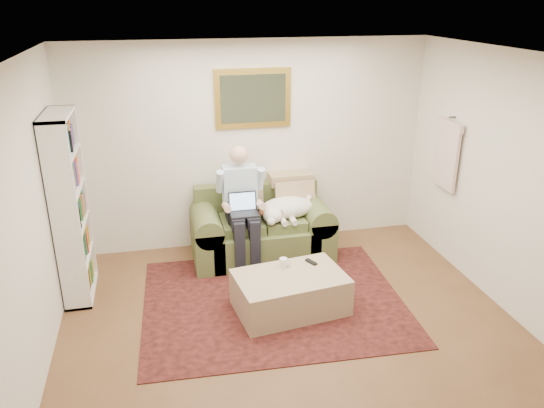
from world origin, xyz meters
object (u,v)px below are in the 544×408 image
object	(u,v)px
sleeping_dog	(287,208)
bookshelf	(70,208)
coffee_mug	(283,263)
seated_man	(243,209)
ottoman	(290,293)
laptop	(243,208)
sofa	(261,234)

from	to	relation	value
sleeping_dog	bookshelf	world-z (taller)	bookshelf
sleeping_dog	coffee_mug	size ratio (longest dim) A/B	7.02
seated_man	bookshelf	distance (m)	1.91
ottoman	sleeping_dog	bearing A→B (deg)	77.42
sleeping_dog	ottoman	world-z (taller)	sleeping_dog
laptop	ottoman	distance (m)	1.24
sofa	sleeping_dog	world-z (taller)	sofa
sofa	laptop	size ratio (longest dim) A/B	5.15
sofa	laptop	world-z (taller)	laptop
sofa	sleeping_dog	bearing A→B (deg)	-15.74
sofa	ottoman	xyz separation A→B (m)	(0.04, -1.29, -0.09)
seated_man	sleeping_dog	xyz separation A→B (m)	(0.56, 0.07, -0.07)
ottoman	bookshelf	world-z (taller)	bookshelf
sleeping_dog	bookshelf	size ratio (longest dim) A/B	0.35
sleeping_dog	ottoman	bearing A→B (deg)	-102.58
ottoman	coffee_mug	xyz separation A→B (m)	(-0.03, 0.19, 0.25)
laptop	ottoman	bearing A→B (deg)	-74.73
sofa	seated_man	bearing A→B (deg)	-148.55
seated_man	laptop	distance (m)	0.07
laptop	sleeping_dog	distance (m)	0.59
ottoman	bookshelf	distance (m)	2.46
laptop	ottoman	size ratio (longest dim) A/B	0.30
seated_man	sofa	bearing A→B (deg)	31.45
sofa	bookshelf	xyz separation A→B (m)	(-2.13, -0.43, 0.71)
sleeping_dog	coffee_mug	xyz separation A→B (m)	(-0.30, -1.02, -0.20)
seated_man	bookshelf	bearing A→B (deg)	-171.54
laptop	coffee_mug	xyz separation A→B (m)	(0.27, -0.88, -0.30)
sofa	laptop	xyz separation A→B (m)	(-0.26, -0.22, 0.46)
coffee_mug	bookshelf	size ratio (longest dim) A/B	0.05
sleeping_dog	coffee_mug	distance (m)	1.08
ottoman	coffee_mug	bearing A→B (deg)	97.77
sofa	sleeping_dog	distance (m)	0.48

